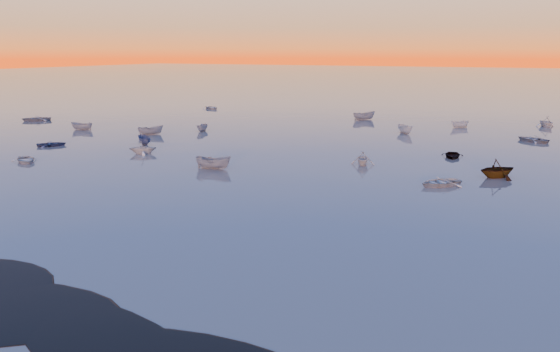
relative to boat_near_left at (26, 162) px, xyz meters
The scene contains 6 objects.
ground 81.14m from the boat_near_left, 66.04° to the left, with size 600.00×600.00×0.00m, color #6C635A.
mud_lobes 42.50m from the boat_near_left, 39.17° to the right, with size 140.00×6.00×0.07m, color black, non-canonical shape.
moored_fleet 42.69m from the boat_near_left, 39.49° to the left, with size 124.00×58.00×1.20m, color silver, non-canonical shape.
boat_near_left is the anchor object (origin of this frame).
boat_near_center 21.20m from the boat_near_left, 15.79° to the left, with size 3.85×1.63×1.33m, color gray.
boat_near_right 36.65m from the boat_near_left, 22.94° to the left, with size 3.19×1.43×1.12m, color silver.
Camera 1 is at (16.96, -15.21, 11.93)m, focal length 35.00 mm.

